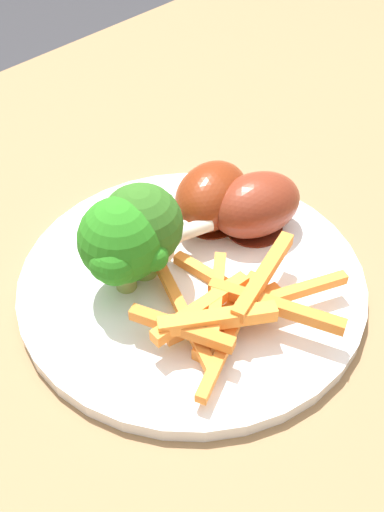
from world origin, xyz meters
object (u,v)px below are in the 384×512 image
(carrot_fries_pile, at_px, (230,307))
(chicken_drumstick_near, at_px, (209,199))
(broccoli_floret_middle, at_px, (122,222))
(broccoli_floret_back, at_px, (124,244))
(dinner_plate, at_px, (192,280))
(chicken_drumstick_far, at_px, (251,207))
(broccoli_floret_front, at_px, (139,228))
(dining_table, at_px, (249,339))

(carrot_fries_pile, distance_m, chicken_drumstick_near, 0.11)
(broccoli_floret_middle, bearing_deg, carrot_fries_pile, -90.01)
(broccoli_floret_back, relative_size, carrot_fries_pile, 0.53)
(broccoli_floret_back, xyz_separation_m, carrot_fries_pile, (0.03, -0.08, -0.03))
(dinner_plate, height_order, broccoli_floret_middle, broccoli_floret_middle)
(chicken_drumstick_far, bearing_deg, chicken_drumstick_near, 115.73)
(chicken_drumstick_near, xyz_separation_m, chicken_drumstick_far, (0.02, -0.03, -0.00))
(broccoli_floret_front, bearing_deg, broccoli_floret_middle, 75.42)
(broccoli_floret_back, height_order, chicken_drumstick_far, broccoli_floret_back)
(carrot_fries_pile, bearing_deg, broccoli_floret_front, 94.77)
(dining_table, bearing_deg, dinner_plate, 149.81)
(dining_table, relative_size, chicken_drumstick_near, 10.35)
(dining_table, xyz_separation_m, broccoli_floret_back, (-0.09, 0.05, 0.15))
(broccoli_floret_front, bearing_deg, dining_table, -37.99)
(chicken_drumstick_near, bearing_deg, broccoli_floret_front, -178.90)
(dinner_plate, relative_size, chicken_drumstick_far, 1.98)
(broccoli_floret_middle, xyz_separation_m, broccoli_floret_back, (-0.03, -0.03, 0.01))
(dining_table, height_order, chicken_drumstick_near, chicken_drumstick_near)
(dinner_plate, distance_m, carrot_fries_pile, 0.06)
(carrot_fries_pile, bearing_deg, broccoli_floret_middle, 89.99)
(dining_table, bearing_deg, broccoli_floret_middle, 128.59)
(broccoli_floret_middle, bearing_deg, broccoli_floret_front, -104.58)
(broccoli_floret_back, xyz_separation_m, chicken_drumstick_near, (0.10, 0.01, -0.02))
(dinner_plate, height_order, broccoli_floret_front, broccoli_floret_front)
(broccoli_floret_front, height_order, carrot_fries_pile, broccoli_floret_front)
(carrot_fries_pile, bearing_deg, dinner_plate, 70.50)
(broccoli_floret_front, bearing_deg, carrot_fries_pile, -85.23)
(dinner_plate, distance_m, chicken_drumstick_far, 0.08)
(dining_table, xyz_separation_m, chicken_drumstick_far, (0.02, 0.03, 0.13))
(dining_table, relative_size, dinner_plate, 4.79)
(dining_table, distance_m, chicken_drumstick_near, 0.14)
(carrot_fries_pile, relative_size, chicken_drumstick_near, 1.19)
(broccoli_floret_back, relative_size, chicken_drumstick_far, 0.58)
(broccoli_floret_middle, distance_m, carrot_fries_pile, 0.11)
(chicken_drumstick_near, relative_size, chicken_drumstick_far, 0.92)
(broccoli_floret_back, bearing_deg, chicken_drumstick_far, -13.11)
(dining_table, distance_m, chicken_drumstick_far, 0.13)
(chicken_drumstick_near, bearing_deg, dining_table, -97.83)
(dinner_plate, relative_size, broccoli_floret_back, 3.39)
(broccoli_floret_front, height_order, broccoli_floret_middle, broccoli_floret_front)
(dining_table, bearing_deg, chicken_drumstick_far, 48.52)
(broccoli_floret_front, relative_size, broccoli_floret_back, 1.01)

